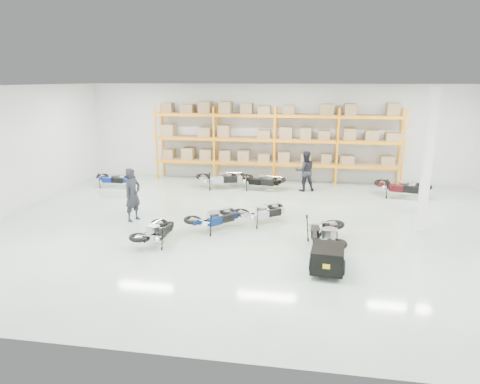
% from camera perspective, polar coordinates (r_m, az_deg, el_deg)
% --- Properties ---
extents(room, '(18.00, 18.00, 18.00)m').
position_cam_1_polar(room, '(13.55, 2.41, 4.37)').
color(room, '#AFC3B2').
rests_on(room, ground).
extents(pallet_rack, '(11.28, 0.98, 3.62)m').
position_cam_1_polar(pallet_rack, '(19.90, 4.72, 7.71)').
color(pallet_rack, orange).
rests_on(pallet_rack, ground).
extents(structural_column, '(0.25, 0.25, 4.50)m').
position_cam_1_polar(structural_column, '(14.40, 23.72, 3.75)').
color(structural_column, white).
rests_on(structural_column, ground).
extents(moto_blue_centre, '(1.72, 1.79, 1.08)m').
position_cam_1_polar(moto_blue_centre, '(13.71, -3.46, -3.02)').
color(moto_blue_centre, '#071B4C').
rests_on(moto_blue_centre, ground).
extents(moto_silver_left, '(1.79, 1.67, 1.07)m').
position_cam_1_polar(moto_silver_left, '(14.35, 2.93, -2.23)').
color(moto_silver_left, '#ACAEB3').
rests_on(moto_silver_left, ground).
extents(moto_black_far_left, '(0.97, 1.65, 1.02)m').
position_cam_1_polar(moto_black_far_left, '(12.82, -11.22, -4.72)').
color(moto_black_far_left, black).
rests_on(moto_black_far_left, ground).
extents(moto_touring_right, '(0.99, 1.93, 1.24)m').
position_cam_1_polar(moto_touring_right, '(12.34, 11.40, -4.99)').
color(moto_touring_right, black).
rests_on(moto_touring_right, ground).
extents(trailer, '(0.88, 1.68, 0.70)m').
position_cam_1_polar(trailer, '(10.92, 11.59, -8.69)').
color(trailer, black).
rests_on(trailer, ground).
extents(moto_back_a, '(1.68, 0.92, 1.05)m').
position_cam_1_polar(moto_back_a, '(19.99, -16.53, 2.05)').
color(moto_back_a, navy).
rests_on(moto_back_a, ground).
extents(moto_back_b, '(2.10, 1.43, 1.24)m').
position_cam_1_polar(moto_back_b, '(18.99, -2.53, 2.28)').
color(moto_back_b, '#9DA1A6').
rests_on(moto_back_b, ground).
extents(moto_back_c, '(1.94, 1.22, 1.17)m').
position_cam_1_polar(moto_back_c, '(18.67, 2.83, 1.96)').
color(moto_back_c, black).
rests_on(moto_back_c, ground).
extents(moto_back_d, '(2.10, 1.41, 1.25)m').
position_cam_1_polar(moto_back_d, '(18.62, 20.84, 1.06)').
color(moto_back_d, '#3D0C11').
rests_on(moto_back_d, ground).
extents(person_left, '(0.66, 0.78, 1.82)m').
position_cam_1_polar(person_left, '(14.93, -14.13, -0.36)').
color(person_left, black).
rests_on(person_left, ground).
extents(person_back, '(0.99, 0.85, 1.74)m').
position_cam_1_polar(person_back, '(18.62, 8.67, 2.78)').
color(person_back, black).
rests_on(person_back, ground).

